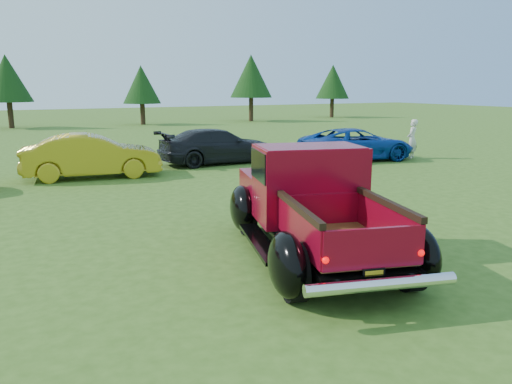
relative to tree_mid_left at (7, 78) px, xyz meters
The scene contains 10 objects.
ground 31.33m from the tree_mid_left, 84.47° to the right, with size 120.00×120.00×0.00m, color #3B5C1A.
tree_mid_left is the anchor object (origin of this frame).
tree_mid_right 9.06m from the tree_mid_left, ahead, with size 2.82×2.82×4.40m.
tree_east 18.06m from the tree_mid_left, ahead, with size 3.46×3.46×5.40m.
tree_far_east 27.00m from the tree_mid_left, ahead, with size 3.07×3.07×4.80m.
pickup_truck 31.93m from the tree_mid_left, 83.54° to the right, with size 3.47×5.40×1.89m.
show_car_yellow 22.54m from the tree_mid_left, 86.16° to the right, with size 1.49×4.26×1.40m, color #BA9918.
show_car_grey 22.49m from the tree_mid_left, 73.66° to the right, with size 1.84×4.52×1.31m, color black.
show_car_blue 26.05m from the tree_mid_left, 63.65° to the right, with size 2.08×4.52×1.26m, color #0D3794.
spectator 27.72m from the tree_mid_left, 60.06° to the right, with size 0.58×0.38×1.58m, color beige.
Camera 1 is at (-4.26, -7.80, 2.90)m, focal length 35.00 mm.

